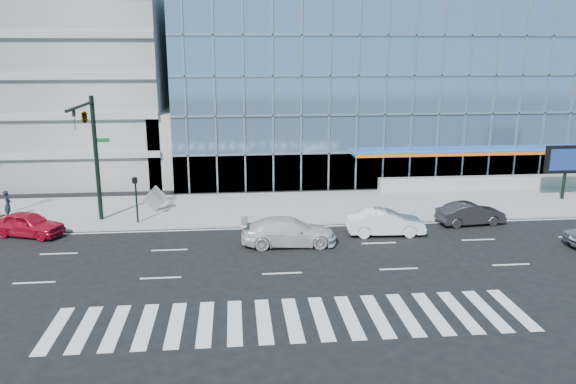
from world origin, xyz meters
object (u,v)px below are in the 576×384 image
object	(u,v)px
ped_signal_post	(136,193)
white_suv	(289,232)
dark_sedan	(471,214)
red_sedan	(28,224)
pedestrian	(8,204)
marquee_sign	(567,160)
traffic_signal	(88,131)
white_sedan	(385,222)
tilted_panel	(156,199)

from	to	relation	value
ped_signal_post	white_suv	world-z (taller)	ped_signal_post
dark_sedan	red_sedan	world-z (taller)	red_sedan
pedestrian	red_sedan	bearing A→B (deg)	-158.49
ped_signal_post	marquee_sign	bearing A→B (deg)	5.71
red_sedan	marquee_sign	bearing A→B (deg)	-63.07
traffic_signal	dark_sedan	bearing A→B (deg)	-3.78
white_sedan	traffic_signal	bearing A→B (deg)	82.73
traffic_signal	pedestrian	distance (m)	8.29
white_suv	dark_sedan	distance (m)	12.31
red_sedan	ped_signal_post	bearing A→B (deg)	-55.82
dark_sedan	tilted_panel	bearing A→B (deg)	71.36
ped_signal_post	white_sedan	world-z (taller)	ped_signal_post
white_suv	tilted_panel	world-z (taller)	tilted_panel
traffic_signal	white_sedan	distance (m)	18.81
pedestrian	marquee_sign	bearing A→B (deg)	-101.59
marquee_sign	white_suv	xyz separation A→B (m)	(-21.24, -7.74, -2.28)
white_sedan	pedestrian	world-z (taller)	pedestrian
white_suv	traffic_signal	bearing A→B (deg)	71.57
ped_signal_post	dark_sedan	size ratio (longest dim) A/B	0.70
pedestrian	ped_signal_post	bearing A→B (deg)	-115.88
ped_signal_post	white_suv	xyz separation A→B (m)	(9.26, -4.69, -1.35)
white_suv	ped_signal_post	bearing A→B (deg)	64.86
marquee_sign	tilted_panel	xyz separation A→B (m)	(-29.66, -0.52, -2.00)
white_suv	pedestrian	bearing A→B (deg)	71.40
dark_sedan	red_sedan	size ratio (longest dim) A/B	0.99
red_sedan	traffic_signal	bearing A→B (deg)	-51.94
white_sedan	tilted_panel	bearing A→B (deg)	70.05
white_suv	red_sedan	xyz separation A→B (m)	(-15.43, 3.10, -0.05)
white_sedan	marquee_sign	bearing A→B (deg)	-64.40
traffic_signal	white_suv	xyz separation A→B (m)	(11.75, -4.32, -5.37)
traffic_signal	white_suv	bearing A→B (deg)	-20.18
white_suv	red_sedan	world-z (taller)	white_suv
ped_signal_post	white_sedan	distance (m)	15.70
marquee_sign	tilted_panel	bearing A→B (deg)	-178.99
ped_signal_post	white_suv	size ratio (longest dim) A/B	0.55
dark_sedan	pedestrian	xyz separation A→B (m)	(-29.87, 3.88, 0.37)
traffic_signal	ped_signal_post	xyz separation A→B (m)	(2.50, 0.37, -4.02)
red_sedan	tilted_panel	distance (m)	8.14
traffic_signal	pedestrian	bearing A→B (deg)	159.31
white_sedan	tilted_panel	world-z (taller)	tilted_panel
marquee_sign	white_sedan	bearing A→B (deg)	-156.93
white_sedan	dark_sedan	xyz separation A→B (m)	(6.00, 1.50, -0.06)
traffic_signal	marquee_sign	bearing A→B (deg)	5.92
ped_signal_post	red_sedan	xyz separation A→B (m)	(-6.17, -1.59, -1.40)
ped_signal_post	marquee_sign	xyz separation A→B (m)	(30.50, 3.05, 0.93)
white_sedan	red_sedan	distance (m)	21.51
ped_signal_post	red_sedan	distance (m)	6.53
white_sedan	ped_signal_post	bearing A→B (deg)	79.82
marquee_sign	white_suv	size ratio (longest dim) A/B	0.73
white_suv	pedestrian	world-z (taller)	pedestrian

